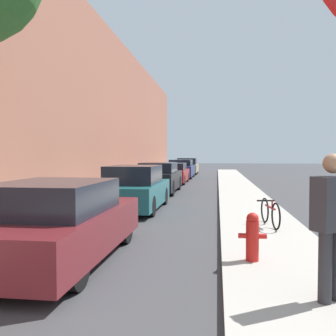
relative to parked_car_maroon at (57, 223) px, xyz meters
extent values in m
plane|color=#3D3D3F|center=(0.91, 9.66, -0.66)|extent=(120.00, 120.00, 0.00)
cube|color=#ADA89E|center=(-1.99, 9.66, -0.60)|extent=(2.00, 52.00, 0.12)
cube|color=#ADA89E|center=(3.81, 9.66, -0.60)|extent=(2.00, 52.00, 0.12)
cube|color=#9E604C|center=(-3.34, 9.66, 3.63)|extent=(0.70, 52.00, 8.59)
cylinder|color=black|center=(-0.83, 1.36, -0.32)|extent=(0.22, 0.67, 0.67)
cylinder|color=black|center=(0.83, 1.36, -0.32)|extent=(0.22, 0.67, 0.67)
cylinder|color=black|center=(0.83, -1.28, -0.32)|extent=(0.22, 0.67, 0.67)
cube|color=maroon|center=(0.00, 0.04, -0.14)|extent=(1.89, 4.26, 0.67)
cube|color=black|center=(0.00, -0.13, 0.46)|extent=(1.66, 2.21, 0.52)
cylinder|color=black|center=(-0.73, 7.23, -0.35)|extent=(0.22, 0.62, 0.62)
cylinder|color=black|center=(0.79, 7.23, -0.35)|extent=(0.22, 0.62, 0.62)
cylinder|color=black|center=(-0.73, 4.59, -0.35)|extent=(0.22, 0.62, 0.62)
cylinder|color=black|center=(0.79, 4.59, -0.35)|extent=(0.22, 0.62, 0.62)
cube|color=#1E6066|center=(0.03, 5.91, -0.13)|extent=(1.74, 4.26, 0.72)
cube|color=black|center=(0.03, 5.74, 0.52)|extent=(1.53, 2.21, 0.58)
cylinder|color=black|center=(-0.77, 12.77, -0.30)|extent=(0.22, 0.71, 0.71)
cylinder|color=black|center=(0.74, 12.77, -0.30)|extent=(0.22, 0.71, 0.71)
cylinder|color=black|center=(-0.77, 9.90, -0.30)|extent=(0.22, 0.71, 0.71)
cylinder|color=black|center=(0.74, 9.90, -0.30)|extent=(0.22, 0.71, 0.71)
cube|color=black|center=(-0.02, 11.34, -0.07)|extent=(1.71, 4.64, 0.78)
cube|color=black|center=(-0.02, 11.15, 0.55)|extent=(1.51, 2.41, 0.46)
cylinder|color=black|center=(-0.87, 18.52, -0.35)|extent=(0.22, 0.61, 0.61)
cylinder|color=black|center=(0.71, 18.52, -0.35)|extent=(0.22, 0.61, 0.61)
cylinder|color=black|center=(-0.87, 15.75, -0.35)|extent=(0.22, 0.61, 0.61)
cylinder|color=black|center=(0.71, 15.75, -0.35)|extent=(0.22, 0.61, 0.61)
cube|color=maroon|center=(-0.08, 17.13, -0.15)|extent=(1.80, 4.46, 0.67)
cube|color=black|center=(-0.08, 16.95, 0.40)|extent=(1.58, 2.32, 0.44)
cylinder|color=black|center=(-0.85, 23.81, -0.33)|extent=(0.22, 0.65, 0.65)
cylinder|color=black|center=(0.77, 23.81, -0.33)|extent=(0.22, 0.65, 0.65)
cylinder|color=black|center=(-0.85, 20.95, -0.33)|extent=(0.22, 0.65, 0.65)
cylinder|color=black|center=(0.77, 20.95, -0.33)|extent=(0.22, 0.65, 0.65)
cube|color=navy|center=(-0.04, 22.38, -0.09)|extent=(1.84, 4.60, 0.78)
cube|color=black|center=(-0.04, 22.20, 0.53)|extent=(1.62, 2.39, 0.46)
cylinder|color=black|center=(-0.82, 29.02, -0.32)|extent=(0.22, 0.68, 0.68)
cylinder|color=black|center=(0.82, 29.02, -0.32)|extent=(0.22, 0.68, 0.68)
cylinder|color=black|center=(-0.82, 26.43, -0.32)|extent=(0.22, 0.68, 0.68)
cylinder|color=black|center=(0.82, 26.43, -0.32)|extent=(0.22, 0.68, 0.68)
cube|color=tan|center=(0.00, 27.72, -0.11)|extent=(1.87, 4.17, 0.73)
cube|color=black|center=(0.00, 27.56, 0.54)|extent=(1.65, 2.17, 0.57)
cylinder|color=red|center=(3.29, 0.03, -0.22)|extent=(0.21, 0.21, 0.65)
sphere|color=red|center=(3.29, 0.03, 0.14)|extent=(0.20, 0.20, 0.20)
cylinder|color=red|center=(3.13, 0.03, -0.14)|extent=(0.13, 0.08, 0.08)
cylinder|color=red|center=(3.45, 0.03, -0.14)|extent=(0.13, 0.08, 0.08)
cylinder|color=#2D2D33|center=(3.96, -1.57, -0.12)|extent=(0.21, 0.21, 0.83)
cube|color=#333338|center=(4.05, -1.51, 0.61)|extent=(0.53, 0.47, 0.63)
sphere|color=tan|center=(4.05, -1.51, 1.07)|extent=(0.23, 0.23, 0.23)
torus|color=black|center=(3.92, 3.45, -0.23)|extent=(0.13, 0.62, 0.62)
torus|color=black|center=(4.05, 2.56, -0.23)|extent=(0.13, 0.62, 0.62)
cube|color=maroon|center=(3.98, 3.01, -0.09)|extent=(0.15, 0.75, 0.04)
cylinder|color=maroon|center=(4.01, 2.84, 0.00)|extent=(0.04, 0.04, 0.17)
cube|color=black|center=(3.93, 3.38, 0.02)|extent=(0.44, 0.10, 0.04)
camera|label=1|loc=(2.72, -5.93, 1.18)|focal=39.15mm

